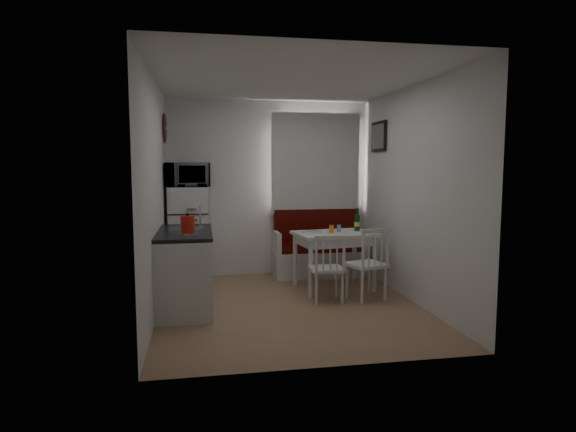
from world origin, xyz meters
name	(u,v)px	position (x,y,z in m)	size (l,w,h in m)	color
floor	(290,306)	(0.00, 0.00, 0.00)	(3.00, 3.50, 0.02)	#A37357
ceiling	(290,80)	(0.00, 0.00, 2.60)	(3.00, 3.50, 0.02)	white
wall_back	(269,188)	(0.00, 1.75, 1.30)	(3.00, 0.02, 2.60)	white
wall_front	(330,209)	(0.00, -1.75, 1.30)	(3.00, 0.02, 2.60)	white
wall_left	(155,197)	(-1.50, 0.00, 1.30)	(0.02, 3.50, 2.60)	white
wall_right	(412,194)	(1.50, 0.00, 1.30)	(0.02, 3.50, 2.60)	white
window	(315,167)	(0.70, 1.72, 1.62)	(1.22, 0.06, 1.47)	white
curtain	(316,163)	(0.70, 1.65, 1.68)	(1.35, 0.02, 1.50)	white
kitchen_counter	(185,269)	(-1.20, 0.16, 0.46)	(0.62, 1.32, 1.16)	white
wall_sign	(165,128)	(-1.47, 1.45, 2.15)	(0.40, 0.40, 0.03)	navy
picture_frame	(379,137)	(1.48, 1.10, 2.05)	(0.04, 0.52, 0.42)	black
bench	(319,254)	(0.72, 1.51, 0.33)	(1.38, 0.53, 0.98)	white
dining_table	(334,239)	(0.73, 0.70, 0.67)	(1.10, 0.85, 0.76)	white
chair_left	(329,261)	(0.48, 0.04, 0.51)	(0.40, 0.38, 0.45)	white
chair_right	(369,256)	(0.98, 0.03, 0.55)	(0.52, 0.51, 0.48)	white
fridge	(189,235)	(-1.18, 1.40, 0.68)	(0.54, 0.54, 1.35)	white
microwave	(188,175)	(-1.18, 1.35, 1.52)	(0.60, 0.41, 0.33)	white
kettle	(188,225)	(-1.15, -0.26, 1.02)	(0.18, 0.18, 0.23)	red
wine_bottle	(357,219)	(1.08, 0.80, 0.92)	(0.08, 0.08, 0.31)	#133B1A
drinking_glass_orange	(332,229)	(0.68, 0.65, 0.81)	(0.06, 0.06, 0.10)	orange
drinking_glass_blue	(339,228)	(0.81, 0.75, 0.81)	(0.06, 0.06, 0.09)	#759FC7
plate	(312,232)	(0.43, 0.72, 0.77)	(0.26, 0.26, 0.02)	white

